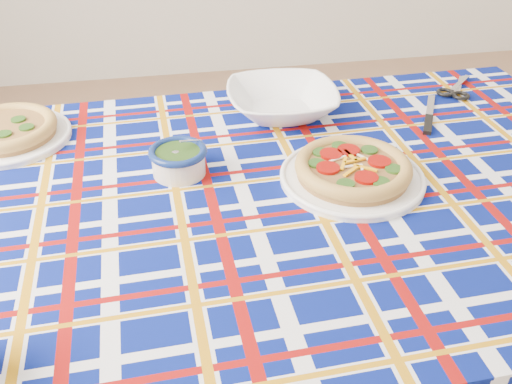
{
  "coord_description": "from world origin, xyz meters",
  "views": [
    {
      "loc": [
        -0.62,
        -1.26,
        1.32
      ],
      "look_at": [
        -0.46,
        -0.4,
        0.73
      ],
      "focal_mm": 40.0,
      "sensor_mm": 36.0,
      "label": 1
    }
  ],
  "objects": [
    {
      "name": "floor",
      "position": [
        0.0,
        0.0,
        0.0
      ],
      "size": [
        4.0,
        4.0,
        0.0
      ],
      "primitive_type": "plane",
      "color": "#91684B",
      "rests_on": "ground"
    },
    {
      "name": "dining_table",
      "position": [
        -0.42,
        -0.37,
        0.64
      ],
      "size": [
        1.53,
        0.98,
        0.71
      ],
      "rotation": [
        0.0,
        0.0,
        0.03
      ],
      "color": "brown",
      "rests_on": "floor"
    },
    {
      "name": "tablecloth",
      "position": [
        -0.42,
        -0.37,
        0.66
      ],
      "size": [
        1.56,
        1.01,
        0.1
      ],
      "primitive_type": null,
      "rotation": [
        0.0,
        0.0,
        0.03
      ],
      "color": "#051162",
      "rests_on": "dining_table"
    },
    {
      "name": "main_focaccia_plate",
      "position": [
        -0.26,
        -0.37,
        0.74
      ],
      "size": [
        0.33,
        0.33,
        0.06
      ],
      "primitive_type": null,
      "rotation": [
        0.0,
        0.0,
        -0.14
      ],
      "color": "brown",
      "rests_on": "tablecloth"
    },
    {
      "name": "pesto_bowl",
      "position": [
        -0.59,
        -0.28,
        0.75
      ],
      "size": [
        0.12,
        0.12,
        0.07
      ],
      "primitive_type": null,
      "rotation": [
        0.0,
        0.0,
        -0.04
      ],
      "color": "black",
      "rests_on": "tablecloth"
    },
    {
      "name": "serving_bowl",
      "position": [
        -0.33,
        -0.05,
        0.74
      ],
      "size": [
        0.27,
        0.27,
        0.06
      ],
      "primitive_type": "imported",
      "rotation": [
        0.0,
        0.0,
        -0.04
      ],
      "color": "white",
      "rests_on": "tablecloth"
    },
    {
      "name": "second_focaccia_plate",
      "position": [
        -0.95,
        -0.07,
        0.74
      ],
      "size": [
        0.31,
        0.31,
        0.05
      ],
      "primitive_type": null,
      "rotation": [
        0.0,
        0.0,
        0.12
      ],
      "color": "brown",
      "rests_on": "tablecloth"
    },
    {
      "name": "table_knife",
      "position": [
        0.03,
        -0.09,
        0.72
      ],
      "size": [
        0.12,
        0.21,
        0.01
      ],
      "primitive_type": null,
      "rotation": [
        0.0,
        0.0,
        1.09
      ],
      "color": "silver",
      "rests_on": "tablecloth"
    },
    {
      "name": "kitchen_scissors",
      "position": [
        0.16,
        0.01,
        0.72
      ],
      "size": [
        0.19,
        0.2,
        0.02
      ],
      "primitive_type": null,
      "rotation": [
        0.0,
        0.0,
        0.87
      ],
      "color": "silver",
      "rests_on": "tablecloth"
    }
  ]
}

